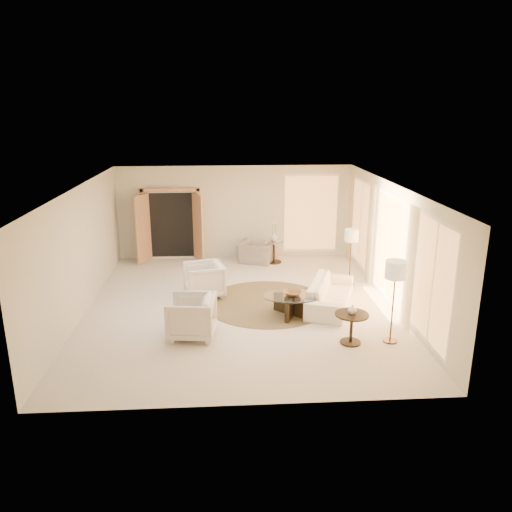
{
  "coord_description": "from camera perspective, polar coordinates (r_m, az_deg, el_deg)",
  "views": [
    {
      "loc": [
        -0.33,
        -10.76,
        4.45
      ],
      "look_at": [
        0.4,
        0.4,
        1.1
      ],
      "focal_mm": 35.0,
      "sensor_mm": 36.0,
      "label": 1
    }
  ],
  "objects": [
    {
      "name": "room",
      "position": [
        11.19,
        -1.91,
        0.84
      ],
      "size": [
        7.04,
        8.04,
        2.83
      ],
      "color": "silver",
      "rests_on": "ground"
    },
    {
      "name": "floor_lamp_near",
      "position": [
        12.92,
        10.87,
        2.05
      ],
      "size": [
        0.36,
        0.36,
        1.48
      ],
      "rotation": [
        0.0,
        0.0,
        -0.43
      ],
      "color": "#32251B",
      "rests_on": "room"
    },
    {
      "name": "curtains_right",
      "position": [
        12.73,
        13.42,
        1.89
      ],
      "size": [
        0.06,
        5.2,
        2.6
      ],
      "primitive_type": null,
      "color": "beige",
      "rests_on": "room"
    },
    {
      "name": "windows_right",
      "position": [
        11.91,
        14.91,
        1.01
      ],
      "size": [
        0.1,
        6.4,
        2.4
      ],
      "primitive_type": null,
      "color": "#F6AD62",
      "rests_on": "room"
    },
    {
      "name": "sofa",
      "position": [
        11.66,
        8.46,
        -4.28
      ],
      "size": [
        1.53,
        2.32,
        0.63
      ],
      "primitive_type": "imported",
      "rotation": [
        0.0,
        0.0,
        1.22
      ],
      "color": "white",
      "rests_on": "room"
    },
    {
      "name": "floor_lamp_far",
      "position": [
        9.83,
        15.66,
        -1.94
      ],
      "size": [
        0.4,
        0.4,
        1.67
      ],
      "rotation": [
        0.0,
        0.0,
        -0.35
      ],
      "color": "#32251B",
      "rests_on": "room"
    },
    {
      "name": "accent_chair",
      "position": [
        14.75,
        0.0,
        0.81
      ],
      "size": [
        1.11,
        0.91,
        0.84
      ],
      "primitive_type": "imported",
      "rotation": [
        0.0,
        0.0,
        2.79
      ],
      "color": "gray",
      "rests_on": "room"
    },
    {
      "name": "armchair_right",
      "position": [
        10.11,
        -7.41,
        -6.68
      ],
      "size": [
        0.94,
        0.99,
        0.93
      ],
      "primitive_type": "imported",
      "rotation": [
        0.0,
        0.0,
        -1.68
      ],
      "color": "white",
      "rests_on": "room"
    },
    {
      "name": "coffee_table",
      "position": [
        11.1,
        4.17,
        -5.35
      ],
      "size": [
        1.55,
        1.55,
        0.47
      ],
      "rotation": [
        0.0,
        0.0,
        0.22
      ],
      "color": "black",
      "rests_on": "room"
    },
    {
      "name": "side_vase",
      "position": [
        14.66,
        2.09,
        2.21
      ],
      "size": [
        0.24,
        0.24,
        0.24
      ],
      "primitive_type": "imported",
      "rotation": [
        0.0,
        0.0,
        -0.05
      ],
      "color": "silver",
      "rests_on": "side_table"
    },
    {
      "name": "window_back_corner",
      "position": [
        15.26,
        6.28,
        4.86
      ],
      "size": [
        1.7,
        0.1,
        2.4
      ],
      "primitive_type": null,
      "color": "#F6AD62",
      "rests_on": "room"
    },
    {
      "name": "area_rug",
      "position": [
        11.86,
        1.3,
        -5.33
      ],
      "size": [
        3.0,
        3.0,
        0.01
      ],
      "primitive_type": "cylinder",
      "rotation": [
        0.0,
        0.0,
        -0.0
      ],
      "color": "#3D2F1A",
      "rests_on": "room"
    },
    {
      "name": "end_vase",
      "position": [
        9.83,
        10.95,
        -6.04
      ],
      "size": [
        0.19,
        0.19,
        0.18
      ],
      "primitive_type": "imported",
      "rotation": [
        0.0,
        0.0,
        -0.07
      ],
      "color": "silver",
      "rests_on": "end_table"
    },
    {
      "name": "end_table",
      "position": [
        9.94,
        10.86,
        -7.54
      ],
      "size": [
        0.66,
        0.66,
        0.62
      ],
      "rotation": [
        0.0,
        0.0,
        -0.22
      ],
      "color": "black",
      "rests_on": "room"
    },
    {
      "name": "side_table",
      "position": [
        14.76,
        2.07,
        0.78
      ],
      "size": [
        0.58,
        0.58,
        0.68
      ],
      "rotation": [
        0.0,
        0.0,
        -0.31
      ],
      "color": "#32251B",
      "rests_on": "room"
    },
    {
      "name": "bowl",
      "position": [
        11.01,
        4.2,
        -4.28
      ],
      "size": [
        0.48,
        0.48,
        0.09
      ],
      "primitive_type": "imported",
      "rotation": [
        0.0,
        0.0,
        -0.3
      ],
      "color": "brown",
      "rests_on": "coffee_table"
    },
    {
      "name": "french_doors",
      "position": [
        15.05,
        -9.65,
        3.45
      ],
      "size": [
        1.95,
        0.66,
        2.16
      ],
      "color": "tan",
      "rests_on": "room"
    },
    {
      "name": "armchair_left",
      "position": [
        12.2,
        -5.97,
        -2.53
      ],
      "size": [
        1.02,
        1.06,
        0.91
      ],
      "primitive_type": "imported",
      "rotation": [
        0.0,
        0.0,
        -1.33
      ],
      "color": "white",
      "rests_on": "room"
    }
  ]
}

